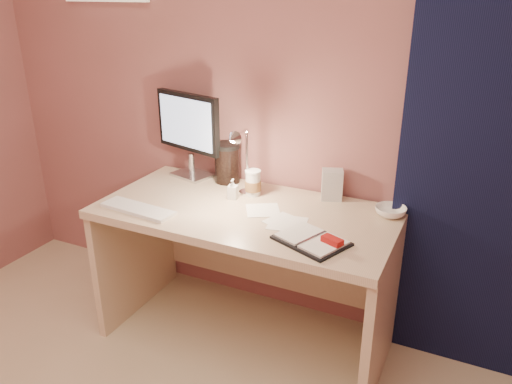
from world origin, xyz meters
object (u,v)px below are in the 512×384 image
at_px(coffee_cup, 253,184).
at_px(bowl, 391,212).
at_px(dark_jar, 227,165).
at_px(planner, 313,240).
at_px(product_box, 332,185).
at_px(desk, 253,245).
at_px(monitor, 190,128).
at_px(keyboard, 138,209).
at_px(lotion_bottle, 233,189).
at_px(desk_lamp, 238,157).

relative_size(coffee_cup, bowl, 0.92).
relative_size(bowl, dark_jar, 0.75).
relative_size(planner, product_box, 2.25).
relative_size(planner, bowl, 2.38).
bearing_deg(planner, coffee_cup, 163.91).
height_order(desk, monitor, monitor).
relative_size(keyboard, lotion_bottle, 3.72).
distance_m(keyboard, lotion_bottle, 0.46).
height_order(lotion_bottle, desk_lamp, desk_lamp).
bearing_deg(lotion_bottle, bowl, 9.70).
bearing_deg(product_box, monitor, 162.34).
xyz_separation_m(monitor, lotion_bottle, (0.35, -0.18, -0.23)).
height_order(desk, coffee_cup, coffee_cup).
relative_size(dark_jar, desk_lamp, 0.53).
height_order(monitor, planner, monitor).
bearing_deg(lotion_bottle, desk_lamp, -7.45).
xyz_separation_m(dark_jar, desk_lamp, (0.17, -0.20, 0.13)).
xyz_separation_m(planner, bowl, (0.23, 0.39, 0.01)).
bearing_deg(dark_jar, desk, -40.01).
relative_size(monitor, coffee_cup, 3.53).
xyz_separation_m(desk, monitor, (-0.47, 0.20, 0.50)).
xyz_separation_m(lotion_bottle, product_box, (0.44, 0.20, 0.02)).
distance_m(desk, product_box, 0.49).
height_order(desk, dark_jar, dark_jar).
height_order(keyboard, product_box, product_box).
height_order(monitor, coffee_cup, monitor).
bearing_deg(desk, lotion_bottle, 172.71).
height_order(monitor, product_box, monitor).
xyz_separation_m(dark_jar, product_box, (0.57, 0.01, -0.02)).
bearing_deg(desk, keyboard, -146.22).
bearing_deg(dark_jar, product_box, 0.97).
bearing_deg(desk_lamp, desk, -7.60).
height_order(coffee_cup, desk_lamp, desk_lamp).
distance_m(desk, bowl, 0.69).
distance_m(coffee_cup, dark_jar, 0.23).
distance_m(coffee_cup, bowl, 0.68).
distance_m(dark_jar, desk_lamp, 0.29).
height_order(planner, product_box, product_box).
bearing_deg(product_box, coffee_cup, 178.67).
height_order(monitor, dark_jar, monitor).
bearing_deg(keyboard, coffee_cup, 49.85).
xyz_separation_m(lotion_bottle, dark_jar, (-0.13, 0.19, 0.04)).
relative_size(product_box, desk_lamp, 0.42).
distance_m(monitor, coffee_cup, 0.48).
bearing_deg(desk_lamp, product_box, 27.00).
relative_size(lotion_bottle, desk_lamp, 0.28).
distance_m(bowl, lotion_bottle, 0.76).
distance_m(planner, product_box, 0.48).
bearing_deg(coffee_cup, dark_jar, 151.67).
relative_size(keyboard, product_box, 2.51).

